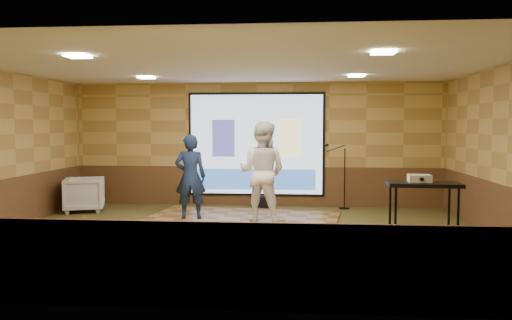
# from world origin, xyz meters

# --- Properties ---
(ground) EXTENTS (9.00, 9.00, 0.00)m
(ground) POSITION_xyz_m (0.00, 0.00, 0.00)
(ground) COLOR #303C1B
(ground) RESTS_ON ground
(room_shell) EXTENTS (9.04, 7.04, 3.02)m
(room_shell) POSITION_xyz_m (0.00, 0.00, 2.09)
(room_shell) COLOR tan
(room_shell) RESTS_ON ground
(wainscot_back) EXTENTS (9.00, 0.04, 0.95)m
(wainscot_back) POSITION_xyz_m (0.00, 3.48, 0.47)
(wainscot_back) COLOR #4F341A
(wainscot_back) RESTS_ON ground
(wainscot_front) EXTENTS (9.00, 0.04, 0.95)m
(wainscot_front) POSITION_xyz_m (0.00, -3.48, 0.47)
(wainscot_front) COLOR #4F341A
(wainscot_front) RESTS_ON ground
(wainscot_right) EXTENTS (0.04, 7.00, 0.95)m
(wainscot_right) POSITION_xyz_m (4.48, 0.00, 0.47)
(wainscot_right) COLOR #4F341A
(wainscot_right) RESTS_ON ground
(projector_screen) EXTENTS (3.32, 0.06, 2.52)m
(projector_screen) POSITION_xyz_m (0.00, 3.44, 1.47)
(projector_screen) COLOR black
(projector_screen) RESTS_ON room_shell
(downlight_nw) EXTENTS (0.32, 0.32, 0.02)m
(downlight_nw) POSITION_xyz_m (-2.20, 1.80, 2.97)
(downlight_nw) COLOR #FFEEBF
(downlight_nw) RESTS_ON room_shell
(downlight_ne) EXTENTS (0.32, 0.32, 0.02)m
(downlight_ne) POSITION_xyz_m (2.20, 1.80, 2.97)
(downlight_ne) COLOR #FFEEBF
(downlight_ne) RESTS_ON room_shell
(downlight_sw) EXTENTS (0.32, 0.32, 0.02)m
(downlight_sw) POSITION_xyz_m (-2.20, -1.50, 2.97)
(downlight_sw) COLOR #FFEEBF
(downlight_sw) RESTS_ON room_shell
(downlight_se) EXTENTS (0.32, 0.32, 0.02)m
(downlight_se) POSITION_xyz_m (2.20, -1.50, 2.97)
(downlight_se) COLOR #FFEEBF
(downlight_se) RESTS_ON room_shell
(dance_floor) EXTENTS (4.34, 3.53, 0.03)m
(dance_floor) POSITION_xyz_m (-0.20, 1.33, 0.01)
(dance_floor) COLOR #A4793C
(dance_floor) RESTS_ON ground
(player_left) EXTENTS (0.69, 0.49, 1.75)m
(player_left) POSITION_xyz_m (-1.20, 1.49, 0.90)
(player_left) COLOR #152343
(player_left) RESTS_ON dance_floor
(player_right) EXTENTS (1.15, 1.00, 2.01)m
(player_right) POSITION_xyz_m (0.31, 1.22, 1.04)
(player_right) COLOR silver
(player_right) RESTS_ON dance_floor
(av_table) EXTENTS (1.06, 0.56, 1.11)m
(av_table) POSITION_xyz_m (2.90, -1.02, 0.81)
(av_table) COLOR black
(av_table) RESTS_ON ground
(projector) EXTENTS (0.34, 0.29, 0.11)m
(projector) POSITION_xyz_m (2.85, -0.98, 1.17)
(projector) COLOR silver
(projector) RESTS_ON av_table
(mic_stand) EXTENTS (0.60, 0.25, 1.54)m
(mic_stand) POSITION_xyz_m (2.06, 3.17, 0.49)
(mic_stand) COLOR black
(mic_stand) RESTS_ON ground
(banquet_chair) EXTENTS (1.09, 1.07, 0.79)m
(banquet_chair) POSITION_xyz_m (-3.82, 2.26, 0.39)
(banquet_chair) COLOR gray
(banquet_chair) RESTS_ON ground
(duffel_bag) EXTENTS (0.51, 0.43, 0.27)m
(duffel_bag) POSITION_xyz_m (0.14, 3.25, 0.13)
(duffel_bag) COLOR black
(duffel_bag) RESTS_ON ground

